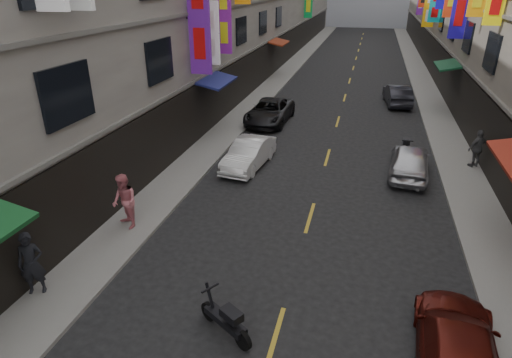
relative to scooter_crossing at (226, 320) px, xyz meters
The scene contains 14 objects.
sidewalk_left 30.52m from the scooter_crossing, 99.09° to the left, with size 2.00×90.00×0.12m, color slate.
sidewalk_right 30.98m from the scooter_crossing, 76.60° to the left, with size 2.00×90.00×0.12m, color slate.
street_awnings 14.36m from the scooter_crossing, 90.33° to the left, with size 13.99×35.20×0.41m.
lane_markings 27.16m from the scooter_crossing, 87.51° to the left, with size 0.12×80.20×0.01m.
scooter_crossing is the anchor object (origin of this frame).
scooter_far_right 13.96m from the scooter_crossing, 69.84° to the left, with size 0.50×1.80×1.14m.
car_left_mid 10.30m from the scooter_crossing, 102.46° to the left, with size 1.35×3.89×1.28m, color white.
car_left_far 17.16m from the scooter_crossing, 99.46° to the left, with size 2.23×4.84×1.35m, color black.
car_right_near 5.19m from the scooter_crossing, ahead, with size 1.73×4.24×1.23m, color #57150F.
car_right_mid 11.98m from the scooter_crossing, 66.20° to the left, with size 1.64×4.07×1.39m, color silver.
car_right_far 23.59m from the scooter_crossing, 78.37° to the left, with size 1.45×4.17×1.37m, color #27272E.
pedestrian_lnear 5.45m from the scooter_crossing, behind, with size 0.67×0.61×1.83m, color black.
pedestrian_lfar 6.11m from the scooter_crossing, 142.13° to the left, with size 0.94×0.64×1.93m, color #D5717A.
pedestrian_rfar 14.67m from the scooter_crossing, 57.95° to the left, with size 1.02×0.58×1.74m, color #525254.
Camera 1 is at (1.51, 4.45, 7.85)m, focal length 30.00 mm.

